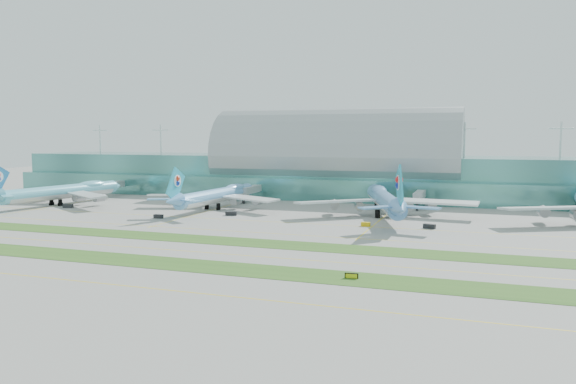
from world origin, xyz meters
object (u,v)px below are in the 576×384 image
at_px(airliner_c, 384,199).
at_px(taxiway_sign_east, 351,276).
at_px(terminal, 337,167).
at_px(airliner_a, 63,191).
at_px(airliner_b, 217,195).

distance_m(airliner_c, taxiway_sign_east, 94.52).
xyz_separation_m(terminal, taxiway_sign_east, (42.51, -156.72, -13.63)).
distance_m(airliner_a, taxiway_sign_east, 168.95).
bearing_deg(airliner_c, terminal, 101.58).
bearing_deg(airliner_a, taxiway_sign_east, -20.12).
xyz_separation_m(airliner_a, taxiway_sign_east, (146.24, -84.44, -5.38)).
height_order(airliner_c, taxiway_sign_east, airliner_c).
bearing_deg(airliner_b, airliner_a, -168.41).
bearing_deg(airliner_a, terminal, 44.75).
distance_m(airliner_b, taxiway_sign_east, 121.79).
bearing_deg(terminal, taxiway_sign_east, -74.82).
distance_m(airliner_a, airliner_c, 138.05).
xyz_separation_m(airliner_a, airliner_b, (69.15, 9.70, -0.21)).
height_order(airliner_a, airliner_b, airliner_a).
height_order(airliner_b, taxiway_sign_east, airliner_b).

